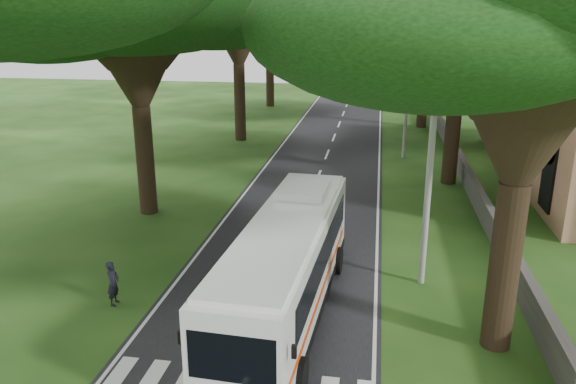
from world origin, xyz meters
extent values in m
plane|color=#1C3F12|center=(0.00, 0.00, 0.00)|extent=(140.00, 140.00, 0.00)
cube|color=black|center=(0.00, 25.00, 0.01)|extent=(8.00, 120.00, 0.04)
cube|color=#383533|center=(9.00, 24.00, 0.60)|extent=(0.35, 50.00, 1.20)
cylinder|color=gray|center=(5.50, 6.00, 4.00)|extent=(0.24, 0.24, 8.00)
cube|color=gray|center=(5.50, 6.00, 7.40)|extent=(1.60, 0.10, 0.10)
cube|color=gray|center=(5.50, 6.00, 6.80)|extent=(1.20, 0.10, 0.10)
cylinder|color=gray|center=(5.50, 26.00, 4.00)|extent=(0.24, 0.24, 8.00)
cube|color=gray|center=(5.50, 26.00, 7.40)|extent=(1.60, 0.10, 0.10)
cube|color=gray|center=(5.50, 26.00, 6.80)|extent=(1.20, 0.10, 0.10)
cylinder|color=gray|center=(5.50, 46.00, 4.00)|extent=(0.24, 0.24, 8.00)
cube|color=gray|center=(5.50, 46.00, 7.40)|extent=(1.60, 0.10, 0.10)
cube|color=gray|center=(5.50, 46.00, 6.80)|extent=(1.20, 0.10, 0.10)
cylinder|color=black|center=(-8.00, 12.00, 2.76)|extent=(0.90, 0.90, 5.51)
cone|color=black|center=(-8.00, 12.00, 7.41)|extent=(3.20, 3.20, 3.80)
cylinder|color=black|center=(-7.50, 30.00, 3.05)|extent=(0.90, 0.90, 6.10)
cone|color=black|center=(-7.50, 30.00, 8.00)|extent=(3.20, 3.20, 3.80)
cylinder|color=black|center=(-8.50, 48.00, 2.96)|extent=(0.90, 0.90, 5.91)
cone|color=black|center=(-8.50, 48.00, 7.81)|extent=(3.20, 3.20, 3.80)
cylinder|color=black|center=(7.50, 2.00, 2.64)|extent=(0.90, 0.90, 5.28)
cone|color=black|center=(7.50, 2.00, 7.18)|extent=(3.20, 3.20, 3.80)
cylinder|color=black|center=(8.00, 20.00, 2.71)|extent=(0.90, 0.90, 5.43)
cone|color=black|center=(8.00, 20.00, 7.33)|extent=(3.20, 3.20, 3.80)
cylinder|color=black|center=(7.50, 38.00, 2.65)|extent=(0.90, 0.90, 5.30)
cone|color=black|center=(7.50, 38.00, 7.20)|extent=(3.20, 3.20, 3.80)
ellipsoid|color=black|center=(7.50, 38.00, 10.77)|extent=(15.14, 15.14, 6.36)
cylinder|color=black|center=(8.50, 56.00, 3.07)|extent=(0.90, 0.90, 6.14)
cone|color=black|center=(8.50, 56.00, 8.04)|extent=(3.20, 3.20, 3.80)
cube|color=white|center=(0.80, 2.68, 1.89)|extent=(3.12, 11.92, 2.90)
cube|color=black|center=(0.82, 2.97, 2.31)|extent=(3.06, 9.76, 1.08)
cube|color=black|center=(0.80, 2.68, 0.49)|extent=(3.16, 11.96, 0.34)
cube|color=#CD3F0D|center=(0.80, 2.68, 1.23)|extent=(3.10, 10.75, 0.18)
cube|color=white|center=(0.80, 2.68, 3.40)|extent=(2.89, 11.32, 0.18)
cylinder|color=black|center=(-0.65, -1.18, 0.54)|extent=(0.40, 1.10, 1.08)
cylinder|color=black|center=(1.81, -1.32, 0.54)|extent=(0.40, 1.10, 1.08)
cylinder|color=black|center=(-0.22, 6.48, 0.54)|extent=(0.40, 1.10, 1.08)
cylinder|color=black|center=(2.24, 6.34, 0.54)|extent=(0.40, 1.10, 1.08)
imported|color=navy|center=(-1.22, 57.81, 0.70)|extent=(1.87, 4.18, 1.33)
imported|color=maroon|center=(0.80, 61.85, 0.64)|extent=(2.02, 4.34, 1.23)
imported|color=black|center=(-5.37, 2.54, 0.82)|extent=(0.40, 0.60, 1.64)
camera|label=1|loc=(3.56, -14.09, 9.85)|focal=35.00mm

